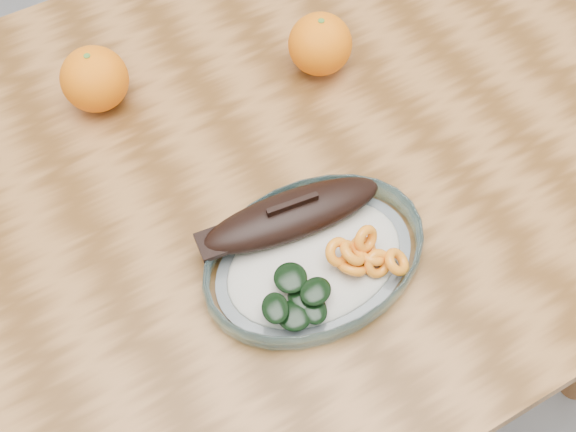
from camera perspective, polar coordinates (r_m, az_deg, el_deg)
The scene contains 5 objects.
ground at distance 1.56m, azimuth -1.59°, elevation -12.20°, with size 3.00×3.00×0.00m, color slate.
dining_table at distance 0.97m, azimuth -2.50°, elevation 0.67°, with size 1.20×0.80×0.75m.
plated_meal at distance 0.80m, azimuth 2.05°, elevation -3.15°, with size 0.47×0.47×0.08m.
orange_left at distance 0.94m, azimuth -15.03°, elevation 10.40°, with size 0.08×0.08×0.08m, color #FF6505.
orange_right at distance 0.96m, azimuth 2.55°, elevation 13.41°, with size 0.08×0.08×0.08m, color #FF6505.
Camera 1 is at (-0.22, -0.47, 1.47)m, focal length 45.00 mm.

